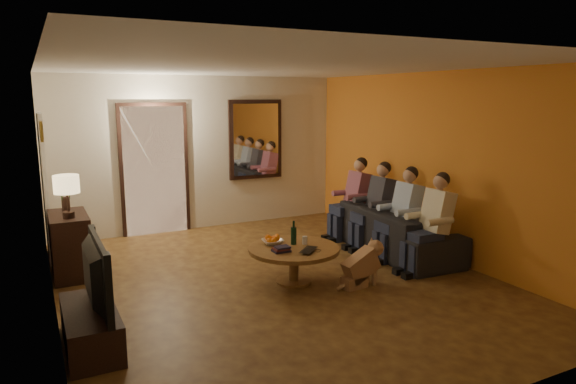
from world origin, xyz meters
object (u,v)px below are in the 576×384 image
person_c (377,209)px  bowl (273,242)px  tv_stand (91,328)px  wine_bottle (294,232)px  dog (361,264)px  laptop (312,251)px  person_a (433,227)px  person_d (354,201)px  person_b (403,217)px  sofa (394,230)px  tv (87,275)px  table_lamp (67,196)px  dresser (70,245)px  coffee_table (294,265)px

person_c → bowl: (-1.98, -0.54, -0.12)m
tv_stand → wine_bottle: bearing=16.5°
dog → laptop: 0.62m
person_a → person_c: 1.20m
person_d → wine_bottle: size_ratio=3.87×
wine_bottle → laptop: bearing=-82.5°
person_b → bowl: size_ratio=4.63×
sofa → bowl: (-2.08, -0.24, 0.15)m
tv → person_c: (4.21, 1.39, -0.09)m
table_lamp → dresser: bearing=90.0°
tv_stand → dog: size_ratio=1.96×
tv → dog: size_ratio=2.00×
tv → laptop: bearing=-82.1°
sofa → dog: size_ratio=4.00×
coffee_table → laptop: (0.10, -0.28, 0.24)m
tv_stand → coffee_table: bearing=14.6°
sofa → bowl: sofa is taller
dog → bowl: 1.11m
person_c → dog: 1.71m
person_c → person_d: same height
tv → person_a: person_a is taller
tv → dog: tv is taller
tv → coffee_table: bearing=-75.4°
tv_stand → person_d: size_ratio=0.91×
tv → person_c: 4.43m
table_lamp → wine_bottle: (2.46, -1.21, -0.46)m
tv_stand → bowl: bearing=20.8°
coffee_table → tv_stand: bearing=-165.4°
tv_stand → bowl: 2.41m
person_b → person_c: 0.60m
person_d → coffee_table: 2.28m
table_lamp → person_a: table_lamp is taller
coffee_table → tv: bearing=-165.4°
wine_bottle → table_lamp: bearing=153.8°
coffee_table → bowl: bearing=129.3°
tv_stand → laptop: bearing=7.9°
person_b → laptop: (-1.70, -0.44, -0.14)m
laptop → dresser: bearing=101.7°
tv → wine_bottle: (2.46, 0.73, -0.08)m
table_lamp → coffee_table: (2.41, -1.31, -0.84)m
person_d → person_c: bearing=-90.0°
laptop → sofa: bearing=-20.2°
tv_stand → person_d: 4.67m
sofa → bowl: bearing=99.8°
tv_stand → person_a: bearing=2.5°
dog → bowl: size_ratio=2.16×
person_b → person_a: bearing=-90.0°
table_lamp → tv_stand: (0.00, -1.94, -0.88)m
tv → coffee_table: size_ratio=1.01×
bowl → sofa: bearing=6.5°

